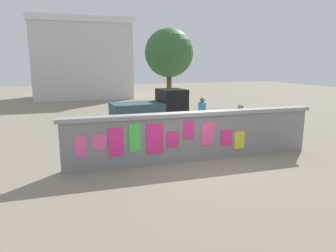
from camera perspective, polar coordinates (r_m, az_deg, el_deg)
The scene contains 10 objects.
ground at distance 17.55m, azimuth -5.01°, elevation 1.38°, with size 60.00×60.00×0.00m, color gray.
poster_wall at distance 9.87m, azimuth 5.01°, elevation -1.77°, with size 8.43×0.42×1.59m.
auto_rickshaw_truck at distance 14.93m, azimuth -2.84°, elevation 3.12°, with size 3.72×1.80×1.85m.
motorcycle at distance 11.74m, azimuth 1.17°, elevation -1.35°, with size 1.89×0.61×0.87m.
bicycle_near at distance 10.89m, azimuth -10.52°, elevation -3.10°, with size 1.70×0.44×0.95m.
bicycle_far at distance 14.23m, azimuth 12.21°, elevation 0.26°, with size 1.70×0.44×0.95m.
person_walking at distance 11.61m, azimuth 13.22°, elevation 0.83°, with size 0.47×0.47×1.62m.
person_bystander at distance 13.74m, azimuth 6.35°, elevation 2.69°, with size 0.42×0.42×1.62m.
tree_roadside at distance 20.23m, azimuth 0.20°, elevation 13.39°, with size 3.12×3.12×5.32m.
building_background at distance 29.47m, azimuth -15.59°, elevation 11.91°, with size 8.60×5.52×6.92m.
Camera 1 is at (-3.70, -8.87, 3.08)m, focal length 32.78 mm.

